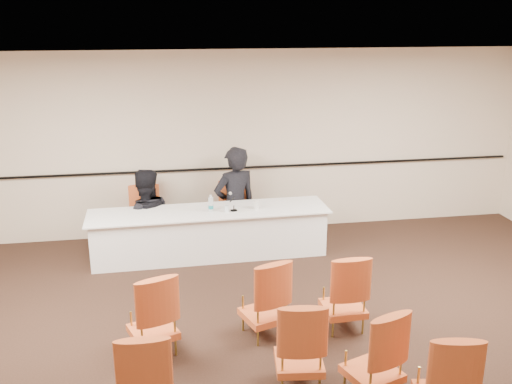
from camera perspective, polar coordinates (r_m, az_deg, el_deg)
floor at (r=6.22m, az=2.31°, el=-16.98°), size 10.00×10.00×0.00m
ceiling at (r=5.17m, az=2.71°, el=11.68°), size 10.00×10.00×0.00m
wall_back at (r=9.31m, az=-2.69°, el=4.84°), size 10.00×0.04×3.00m
wall_rail at (r=9.37m, az=-2.62°, el=2.40°), size 9.80×0.04×0.03m
panel_table at (r=8.64m, az=-4.65°, el=-4.11°), size 3.59×0.90×0.72m
panelist_main at (r=9.13m, az=-2.11°, el=-1.52°), size 0.84×0.68×1.98m
panelist_main_chair at (r=9.16m, az=-2.10°, el=-2.03°), size 0.51×0.51×0.95m
panelist_second at (r=9.11m, az=-10.97°, el=-3.23°), size 0.95×0.78×1.80m
panelist_second_chair at (r=9.07m, az=-11.02°, el=-2.55°), size 0.51×0.51×0.95m
papers at (r=8.54m, az=-1.02°, el=-1.74°), size 0.35×0.29×0.00m
microphone at (r=8.44m, az=-2.23°, el=-1.06°), size 0.14×0.21×0.26m
water_bottle at (r=8.44m, az=-4.54°, el=-1.14°), size 0.09×0.09×0.25m
drinking_glass at (r=8.42m, az=-2.96°, el=-1.70°), size 0.08×0.08×0.10m
coffee_cup at (r=8.54m, az=0.04°, el=-1.27°), size 0.09×0.09×0.14m
aud_chair_front_left at (r=6.29m, az=-10.35°, el=-11.78°), size 0.64×0.64×0.95m
aud_chair_front_mid at (r=6.51m, az=0.84°, el=-10.43°), size 0.63×0.63×0.95m
aud_chair_front_right at (r=6.72m, az=8.79°, el=-9.73°), size 0.52×0.52×0.95m
aud_chair_back_left at (r=5.35m, az=-10.93°, el=-17.52°), size 0.51×0.51×0.95m
aud_chair_back_mid at (r=5.72m, az=4.37°, el=-14.72°), size 0.56×0.56×0.95m
aud_chair_back_right at (r=5.67m, az=11.67°, el=-15.41°), size 0.64×0.64×0.95m
aud_chair_extra at (r=5.50m, az=18.44°, el=-17.10°), size 0.58×0.58×0.95m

